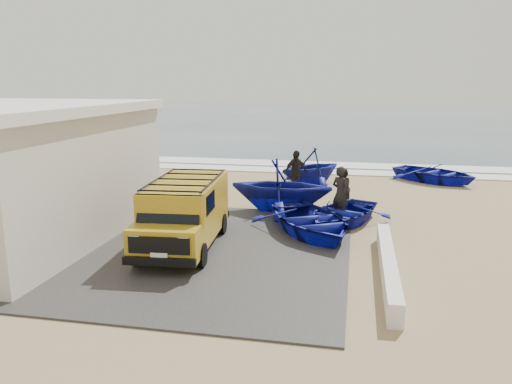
{
  "coord_description": "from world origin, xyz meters",
  "views": [
    {
      "loc": [
        4.05,
        -15.74,
        4.98
      ],
      "look_at": [
        0.69,
        0.93,
        1.2
      ],
      "focal_mm": 35.0,
      "sensor_mm": 36.0,
      "label": 1
    }
  ],
  "objects_px": {
    "van": "(184,211)",
    "boat_near_left": "(310,220)",
    "boat_far_right": "(435,173)",
    "parapet": "(388,266)",
    "fisherman_front": "(340,194)",
    "boat_far_left": "(311,167)",
    "boat_near_right": "(341,213)",
    "boat_mid_left": "(281,186)",
    "fisherman_back": "(296,172)",
    "fisherman_middle": "(343,188)"
  },
  "relations": [
    {
      "from": "boat_mid_left",
      "to": "fisherman_front",
      "type": "bearing_deg",
      "value": -107.84
    },
    {
      "from": "van",
      "to": "fisherman_front",
      "type": "xyz_separation_m",
      "value": [
        4.55,
        3.97,
        -0.13
      ]
    },
    {
      "from": "boat_far_left",
      "to": "fisherman_back",
      "type": "bearing_deg",
      "value": -60.16
    },
    {
      "from": "boat_near_left",
      "to": "fisherman_middle",
      "type": "bearing_deg",
      "value": 47.78
    },
    {
      "from": "van",
      "to": "boat_near_right",
      "type": "distance_m",
      "value": 5.84
    },
    {
      "from": "boat_near_right",
      "to": "boat_mid_left",
      "type": "distance_m",
      "value": 2.76
    },
    {
      "from": "boat_near_right",
      "to": "boat_far_right",
      "type": "relative_size",
      "value": 0.9
    },
    {
      "from": "boat_near_left",
      "to": "boat_far_left",
      "type": "bearing_deg",
      "value": 66.74
    },
    {
      "from": "boat_far_left",
      "to": "fisherman_front",
      "type": "bearing_deg",
      "value": -31.01
    },
    {
      "from": "van",
      "to": "parapet",
      "type": "bearing_deg",
      "value": -15.77
    },
    {
      "from": "fisherman_front",
      "to": "boat_near_right",
      "type": "bearing_deg",
      "value": 135.66
    },
    {
      "from": "boat_far_left",
      "to": "boat_far_right",
      "type": "xyz_separation_m",
      "value": [
        6.07,
        2.08,
        -0.47
      ]
    },
    {
      "from": "fisherman_middle",
      "to": "boat_far_right",
      "type": "bearing_deg",
      "value": 163.7
    },
    {
      "from": "van",
      "to": "boat_near_left",
      "type": "distance_m",
      "value": 4.25
    },
    {
      "from": "boat_far_left",
      "to": "boat_far_right",
      "type": "distance_m",
      "value": 6.43
    },
    {
      "from": "boat_near_left",
      "to": "boat_near_right",
      "type": "xyz_separation_m",
      "value": [
        0.97,
        1.43,
        -0.07
      ]
    },
    {
      "from": "parapet",
      "to": "fisherman_middle",
      "type": "relative_size",
      "value": 3.77
    },
    {
      "from": "fisherman_front",
      "to": "fisherman_middle",
      "type": "distance_m",
      "value": 1.97
    },
    {
      "from": "parapet",
      "to": "fisherman_back",
      "type": "bearing_deg",
      "value": 111.14
    },
    {
      "from": "fisherman_back",
      "to": "boat_far_right",
      "type": "bearing_deg",
      "value": -7.76
    },
    {
      "from": "parapet",
      "to": "van",
      "type": "height_order",
      "value": "van"
    },
    {
      "from": "boat_near_left",
      "to": "boat_far_left",
      "type": "height_order",
      "value": "boat_far_left"
    },
    {
      "from": "boat_far_left",
      "to": "boat_near_left",
      "type": "bearing_deg",
      "value": -40.84
    },
    {
      "from": "boat_far_left",
      "to": "fisherman_back",
      "type": "xyz_separation_m",
      "value": [
        -0.5,
        -1.99,
        0.07
      ]
    },
    {
      "from": "parapet",
      "to": "boat_near_right",
      "type": "relative_size",
      "value": 1.56
    },
    {
      "from": "parapet",
      "to": "boat_far_left",
      "type": "xyz_separation_m",
      "value": [
        -3.07,
        11.22,
        0.64
      ]
    },
    {
      "from": "boat_far_right",
      "to": "fisherman_back",
      "type": "relative_size",
      "value": 2.16
    },
    {
      "from": "boat_near_left",
      "to": "boat_mid_left",
      "type": "relative_size",
      "value": 1.16
    },
    {
      "from": "boat_mid_left",
      "to": "fisherman_back",
      "type": "distance_m",
      "value": 3.27
    },
    {
      "from": "fisherman_front",
      "to": "fisherman_back",
      "type": "xyz_separation_m",
      "value": [
        -2.14,
        4.07,
        -0.01
      ]
    },
    {
      "from": "boat_mid_left",
      "to": "boat_far_right",
      "type": "bearing_deg",
      "value": -40.92
    },
    {
      "from": "fisherman_back",
      "to": "van",
      "type": "bearing_deg",
      "value": -146.22
    },
    {
      "from": "boat_near_left",
      "to": "fisherman_back",
      "type": "height_order",
      "value": "fisherman_back"
    },
    {
      "from": "parapet",
      "to": "fisherman_back",
      "type": "xyz_separation_m",
      "value": [
        -3.57,
        9.23,
        0.71
      ]
    },
    {
      "from": "boat_near_right",
      "to": "boat_mid_left",
      "type": "bearing_deg",
      "value": 175.94
    },
    {
      "from": "boat_far_right",
      "to": "fisherman_back",
      "type": "distance_m",
      "value": 7.74
    },
    {
      "from": "van",
      "to": "boat_near_left",
      "type": "bearing_deg",
      "value": 25.1
    },
    {
      "from": "parapet",
      "to": "boat_far_right",
      "type": "distance_m",
      "value": 13.63
    },
    {
      "from": "boat_near_right",
      "to": "boat_mid_left",
      "type": "relative_size",
      "value": 0.98
    },
    {
      "from": "boat_far_left",
      "to": "fisherman_front",
      "type": "relative_size",
      "value": 1.73
    },
    {
      "from": "parapet",
      "to": "boat_mid_left",
      "type": "distance_m",
      "value": 7.07
    },
    {
      "from": "parapet",
      "to": "boat_near_right",
      "type": "distance_m",
      "value": 4.88
    },
    {
      "from": "boat_near_left",
      "to": "parapet",
      "type": "bearing_deg",
      "value": -82.98
    },
    {
      "from": "boat_near_right",
      "to": "boat_far_left",
      "type": "bearing_deg",
      "value": 129.01
    },
    {
      "from": "fisherman_back",
      "to": "boat_near_left",
      "type": "bearing_deg",
      "value": -117.86
    },
    {
      "from": "van",
      "to": "boat_far_left",
      "type": "relative_size",
      "value": 1.45
    },
    {
      "from": "boat_mid_left",
      "to": "fisherman_front",
      "type": "distance_m",
      "value": 2.43
    },
    {
      "from": "boat_near_left",
      "to": "fisherman_front",
      "type": "xyz_separation_m",
      "value": [
        0.9,
        1.9,
        0.53
      ]
    },
    {
      "from": "boat_mid_left",
      "to": "boat_far_left",
      "type": "distance_m",
      "value": 5.29
    },
    {
      "from": "boat_near_left",
      "to": "boat_far_right",
      "type": "height_order",
      "value": "boat_near_left"
    }
  ]
}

